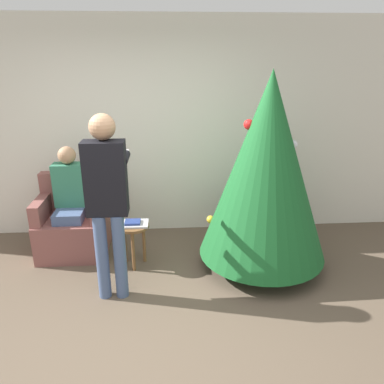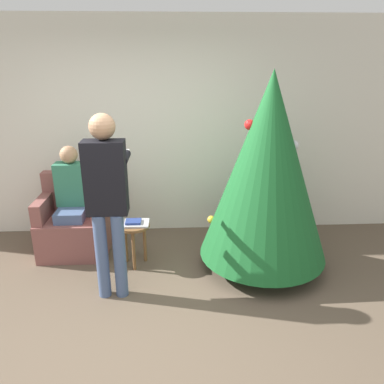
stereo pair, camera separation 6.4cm
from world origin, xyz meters
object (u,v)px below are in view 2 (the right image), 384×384
(person_seated, at_px, (72,196))
(side_stool, at_px, (134,232))
(armchair, at_px, (75,224))
(person_standing, at_px, (107,192))
(christmas_tree, at_px, (267,168))

(person_seated, bearing_deg, side_stool, -25.20)
(armchair, xyz_separation_m, person_standing, (0.57, -0.89, 0.72))
(christmas_tree, height_order, armchair, christmas_tree)
(side_stool, bearing_deg, christmas_tree, -4.04)
(person_standing, bearing_deg, side_stool, 72.75)
(person_standing, distance_m, side_stool, 0.86)
(armchair, height_order, person_seated, person_seated)
(armchair, height_order, person_standing, person_standing)
(christmas_tree, height_order, person_standing, christmas_tree)
(person_seated, bearing_deg, armchair, 90.00)
(armchair, height_order, side_stool, armchair)
(armchair, bearing_deg, person_standing, -57.18)
(person_seated, height_order, side_stool, person_seated)
(armchair, bearing_deg, christmas_tree, -12.26)
(christmas_tree, relative_size, person_seated, 1.66)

